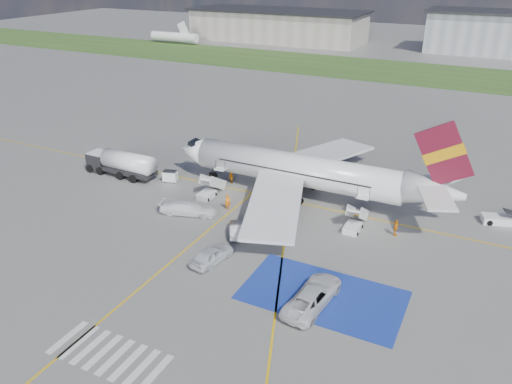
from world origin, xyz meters
TOP-DOWN VIEW (x-y plane):
  - ground at (0.00, 0.00)m, footprint 400.00×400.00m
  - grass_strip at (0.00, 95.00)m, footprint 400.00×30.00m
  - taxiway_line_main at (0.00, 12.00)m, footprint 120.00×0.20m
  - taxiway_line_cross at (-5.00, -10.00)m, footprint 0.20×60.00m
  - taxiway_line_diag at (0.00, 12.00)m, footprint 20.71×56.45m
  - staging_box at (10.00, -4.00)m, footprint 14.00×8.00m
  - crosswalk at (-1.80, -18.00)m, footprint 9.00×4.00m
  - terminal_west at (-55.00, 130.00)m, footprint 60.00×22.00m
  - terminal_centre at (20.00, 135.00)m, footprint 48.00×18.00m
  - airliner at (1.51, 14.00)m, footprint 36.81×32.95m
  - airstairs_fwd at (-9.50, 8.70)m, footprint 1.90×5.20m
  - airstairs_aft at (9.00, 8.70)m, footprint 1.90×5.20m
  - fuel_tanker at (-23.39, 9.08)m, footprint 10.35×3.07m
  - gpu_cart at (-16.35, 10.29)m, footprint 2.07×1.62m
  - belt_loader at (23.83, 17.57)m, footprint 5.63×3.34m
  - car_silver_a at (-1.41, -3.80)m, footprint 2.78×5.21m
  - car_silver_b at (-1.85, 1.94)m, footprint 3.24×4.21m
  - van_white_a at (9.62, -5.49)m, footprint 3.23×6.08m
  - van_white_b at (-9.05, 3.57)m, footprint 5.38×3.34m
  - crew_fwd at (-5.54, 6.64)m, footprint 0.84×0.79m
  - crew_nose at (-8.92, 13.39)m, footprint 0.97×0.97m
  - crew_aft at (13.36, 9.32)m, footprint 0.52×1.11m

SIDE VIEW (x-z plane):
  - ground at x=0.00m, z-range 0.00..0.00m
  - grass_strip at x=0.00m, z-range 0.00..0.01m
  - taxiway_line_main at x=0.00m, z-range 0.00..0.01m
  - taxiway_line_cross at x=-5.00m, z-range 0.00..0.01m
  - taxiway_line_diag at x=0.00m, z-range 0.00..0.01m
  - staging_box at x=10.00m, z-range 0.00..0.01m
  - crosswalk at x=-1.80m, z-range 0.00..0.01m
  - belt_loader at x=23.83m, z-range -0.41..1.22m
  - airstairs_fwd at x=-9.50m, z-range -1.18..2.42m
  - airstairs_aft at x=9.00m, z-range -1.18..2.42m
  - car_silver_b at x=-1.85m, z-range 0.00..1.33m
  - gpu_cart at x=-16.35m, z-range -0.07..1.45m
  - crew_nose at x=-8.92m, z-range 0.00..1.59m
  - car_silver_a at x=-1.41m, z-range 0.00..1.69m
  - crew_aft at x=13.36m, z-range 0.00..1.84m
  - crew_fwd at x=-5.54m, z-range 0.00..1.92m
  - van_white_b at x=-9.05m, z-range 0.00..1.96m
  - van_white_a at x=9.62m, z-range 0.00..2.20m
  - fuel_tanker at x=-23.39m, z-range -0.28..3.23m
  - airliner at x=1.51m, z-range -2.57..9.35m
  - terminal_west at x=-55.00m, z-range 0.00..10.00m
  - terminal_centre at x=20.00m, z-range 0.00..12.00m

